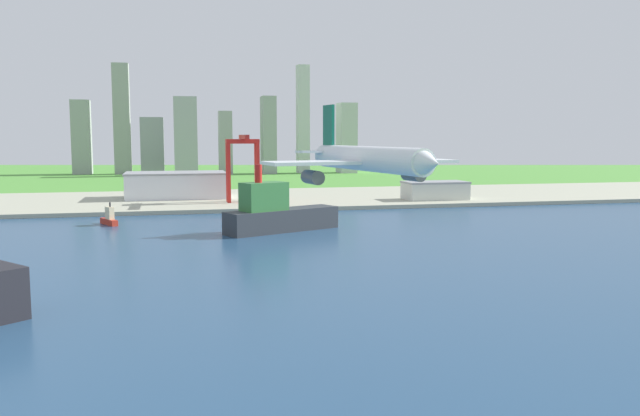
{
  "coord_description": "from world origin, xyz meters",
  "views": [
    {
      "loc": [
        -52.86,
        46.94,
        44.26
      ],
      "look_at": [
        -12.35,
        223.83,
        24.13
      ],
      "focal_mm": 36.5,
      "sensor_mm": 36.0,
      "label": 1
    }
  ],
  "objects_px": {
    "airplane_landing": "(368,160)",
    "tugboat_small": "(109,218)",
    "port_crane_red": "(243,155)",
    "warehouse_main": "(176,185)",
    "warehouse_annex": "(435,190)",
    "container_barge": "(277,213)"
  },
  "relations": [
    {
      "from": "container_barge",
      "to": "port_crane_red",
      "type": "bearing_deg",
      "value": 91.55
    },
    {
      "from": "tugboat_small",
      "to": "warehouse_main",
      "type": "xyz_separation_m",
      "value": [
        33.66,
        114.38,
        7.79
      ]
    },
    {
      "from": "port_crane_red",
      "to": "warehouse_annex",
      "type": "height_order",
      "value": "port_crane_red"
    },
    {
      "from": "container_barge",
      "to": "warehouse_main",
      "type": "xyz_separation_m",
      "value": [
        -44.47,
        155.94,
        2.57
      ]
    },
    {
      "from": "tugboat_small",
      "to": "warehouse_main",
      "type": "height_order",
      "value": "warehouse_main"
    },
    {
      "from": "tugboat_small",
      "to": "warehouse_annex",
      "type": "height_order",
      "value": "warehouse_annex"
    },
    {
      "from": "airplane_landing",
      "to": "container_barge",
      "type": "distance_m",
      "value": 202.71
    },
    {
      "from": "tugboat_small",
      "to": "port_crane_red",
      "type": "relative_size",
      "value": 0.38
    },
    {
      "from": "warehouse_main",
      "to": "warehouse_annex",
      "type": "height_order",
      "value": "warehouse_main"
    },
    {
      "from": "airplane_landing",
      "to": "warehouse_annex",
      "type": "relative_size",
      "value": 0.92
    },
    {
      "from": "airplane_landing",
      "to": "tugboat_small",
      "type": "relative_size",
      "value": 2.36
    },
    {
      "from": "container_barge",
      "to": "warehouse_main",
      "type": "distance_m",
      "value": 162.18
    },
    {
      "from": "container_barge",
      "to": "port_crane_red",
      "type": "distance_m",
      "value": 118.24
    },
    {
      "from": "container_barge",
      "to": "tugboat_small",
      "type": "bearing_deg",
      "value": 151.99
    },
    {
      "from": "warehouse_annex",
      "to": "airplane_landing",
      "type": "bearing_deg",
      "value": -114.72
    },
    {
      "from": "port_crane_red",
      "to": "warehouse_main",
      "type": "bearing_deg",
      "value": 135.86
    },
    {
      "from": "airplane_landing",
      "to": "port_crane_red",
      "type": "xyz_separation_m",
      "value": [
        14.64,
        315.21,
        -8.51
      ]
    },
    {
      "from": "container_barge",
      "to": "port_crane_red",
      "type": "relative_size",
      "value": 1.34
    },
    {
      "from": "warehouse_annex",
      "to": "container_barge",
      "type": "bearing_deg",
      "value": -139.21
    },
    {
      "from": "airplane_landing",
      "to": "port_crane_red",
      "type": "height_order",
      "value": "airplane_landing"
    },
    {
      "from": "tugboat_small",
      "to": "port_crane_red",
      "type": "xyz_separation_m",
      "value": [
        74.98,
        74.28,
        28.72
      ]
    },
    {
      "from": "airplane_landing",
      "to": "warehouse_main",
      "type": "relative_size",
      "value": 0.57
    }
  ]
}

